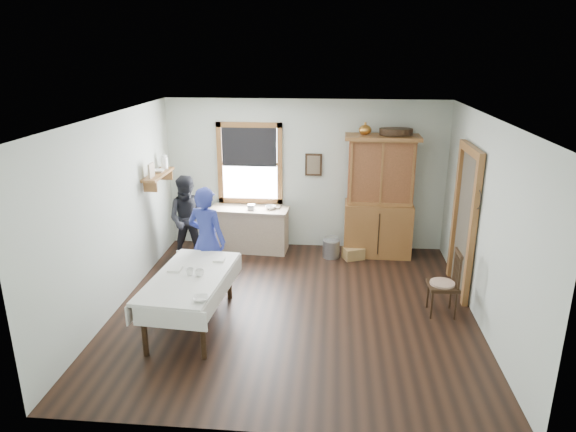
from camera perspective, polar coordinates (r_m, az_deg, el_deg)
The scene contains 20 objects.
room at distance 6.88m, azimuth 0.71°, elevation -0.29°, with size 5.01×5.01×2.70m.
window at distance 9.29m, azimuth -4.28°, elevation 6.33°, with size 1.18×0.07×1.48m.
doorway at distance 7.97m, azimuth 19.09°, elevation -0.13°, with size 0.09×1.14×2.22m.
wall_shelf at distance 8.76m, azimuth -14.16°, elevation 4.71°, with size 0.24×1.00×0.44m.
framed_picture at distance 9.19m, azimuth 2.86°, elevation 5.70°, with size 0.30×0.04×0.40m, color #2F2010.
rug_beater at distance 7.31m, azimuth 20.46°, elevation 2.67°, with size 0.27×0.27×0.01m, color black.
work_counter at distance 9.33m, azimuth -4.26°, elevation -1.49°, with size 1.40×0.53×0.80m, color tan.
china_hutch at distance 9.05m, azimuth 10.11°, elevation 2.11°, with size 1.26×0.60×2.14m, color brown.
dining_table at distance 6.99m, azimuth -10.73°, elevation -9.16°, with size 0.94×1.78×0.71m, color silver.
spindle_chair at distance 7.40m, azimuth 16.86°, elevation -7.11°, with size 0.43×0.43×0.93m, color #2F2010.
pail at distance 9.11m, azimuth 4.81°, elevation -3.62°, with size 0.30×0.30×0.32m, color #95989D.
wicker_basket at distance 9.10m, azimuth 7.28°, elevation -4.12°, with size 0.35×0.24×0.20m, color #9A6E45.
woman_blue at distance 7.71m, azimuth -8.97°, elevation -3.12°, with size 0.56×0.36×1.52m, color navy.
figure_dark at distance 8.91m, azimuth -10.92°, elevation -0.70°, with size 0.68×0.53×1.40m, color black.
table_cup_a at distance 6.79m, azimuth -9.80°, elevation -6.23°, with size 0.11×0.11×0.09m, color white.
table_cup_b at distance 6.83m, azimuth -10.87°, elevation -6.09°, with size 0.10×0.10×0.10m, color white.
table_bowl at distance 6.17m, azimuth -9.67°, elevation -9.00°, with size 0.21×0.21×0.05m, color white.
counter_book at distance 9.26m, azimuth -1.96°, elevation 1.07°, with size 0.15×0.20×0.02m, color brown.
counter_bowl at distance 9.14m, azimuth -1.97°, elevation 0.96°, with size 0.19×0.19×0.06m, color white.
shelf_bowl at distance 8.77m, azimuth -14.15°, elevation 4.88°, with size 0.22×0.22×0.05m, color white.
Camera 1 is at (0.50, -6.51, 3.52)m, focal length 32.00 mm.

